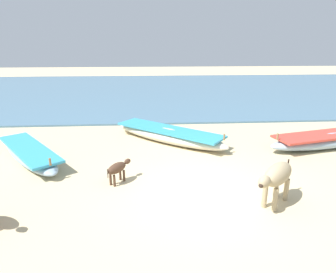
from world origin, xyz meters
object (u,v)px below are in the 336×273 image
fishing_boat_4 (332,139)px  fishing_boat_5 (30,153)px  fishing_boat_1 (169,135)px  cow_adult_dun (277,176)px  calf_far_dark (118,168)px

fishing_boat_4 → fishing_boat_5: fishing_boat_4 is taller
fishing_boat_1 → fishing_boat_5: size_ratio=1.18×
fishing_boat_1 → cow_adult_dun: 4.94m
fishing_boat_1 → fishing_boat_4: fishing_boat_1 is taller
cow_adult_dun → calf_far_dark: bearing=-64.2°
cow_adult_dun → fishing_boat_5: bearing=-68.9°
fishing_boat_5 → cow_adult_dun: 7.09m
fishing_boat_4 → cow_adult_dun: size_ratio=4.09×
cow_adult_dun → calf_far_dark: cow_adult_dun is taller
fishing_boat_1 → cow_adult_dun: (2.04, -4.48, 0.42)m
fishing_boat_1 → fishing_boat_5: fishing_boat_1 is taller
fishing_boat_4 → fishing_boat_5: (-10.01, -0.59, -0.03)m
fishing_boat_5 → cow_adult_dun: bearing=27.6°
fishing_boat_5 → fishing_boat_1: bearing=71.4°
fishing_boat_4 → calf_far_dark: (-7.16, -2.26, 0.13)m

